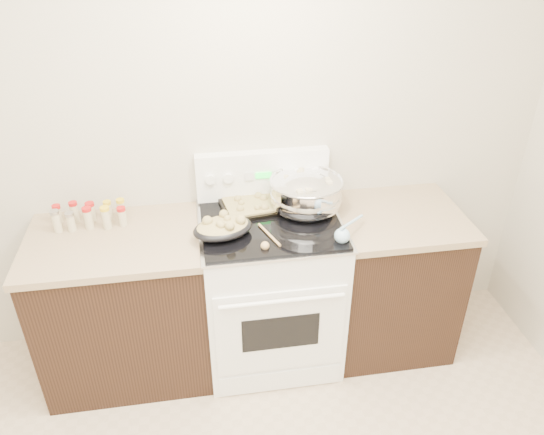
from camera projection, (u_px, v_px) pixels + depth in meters
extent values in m
cube|color=#BEB7A4|center=(197.00, 130.00, 2.90)|extent=(4.00, 0.05, 2.70)
cube|color=black|center=(127.00, 308.00, 3.02)|extent=(0.90, 0.64, 0.88)
cube|color=brown|center=(114.00, 241.00, 2.78)|extent=(0.93, 0.67, 0.04)
cube|color=black|center=(388.00, 281.00, 3.23)|extent=(0.70, 0.64, 0.88)
cube|color=brown|center=(398.00, 217.00, 2.99)|extent=(0.73, 0.67, 0.04)
cube|color=white|center=(271.00, 292.00, 3.11)|extent=(0.76, 0.66, 0.92)
cube|color=white|center=(281.00, 332.00, 2.83)|extent=(0.70, 0.01, 0.55)
cube|color=black|center=(281.00, 333.00, 2.82)|extent=(0.42, 0.01, 0.22)
cylinder|color=white|center=(282.00, 301.00, 2.67)|extent=(0.65, 0.02, 0.02)
cube|color=white|center=(280.00, 380.00, 3.03)|extent=(0.70, 0.01, 0.14)
cube|color=silver|center=(271.00, 224.00, 2.87)|extent=(0.78, 0.68, 0.01)
cube|color=black|center=(271.00, 223.00, 2.86)|extent=(0.74, 0.64, 0.01)
cube|color=white|center=(262.00, 174.00, 3.04)|extent=(0.76, 0.07, 0.28)
cylinder|color=white|center=(210.00, 180.00, 2.95)|extent=(0.06, 0.02, 0.06)
cylinder|color=white|center=(228.00, 178.00, 2.96)|extent=(0.06, 0.02, 0.06)
cylinder|color=white|center=(298.00, 173.00, 3.02)|extent=(0.06, 0.02, 0.06)
cylinder|color=white|center=(315.00, 172.00, 3.03)|extent=(0.06, 0.02, 0.06)
cube|color=#19E533|center=(264.00, 175.00, 2.99)|extent=(0.09, 0.00, 0.04)
cube|color=silver|center=(249.00, 176.00, 2.98)|extent=(0.05, 0.00, 0.05)
cube|color=silver|center=(277.00, 174.00, 3.00)|extent=(0.05, 0.00, 0.05)
ellipsoid|color=silver|center=(306.00, 197.00, 2.93)|extent=(0.53, 0.53, 0.24)
cylinder|color=silver|center=(306.00, 208.00, 2.97)|extent=(0.22, 0.22, 0.01)
torus|color=silver|center=(307.00, 181.00, 2.88)|extent=(0.41, 0.41, 0.02)
cylinder|color=silver|center=(306.00, 192.00, 2.92)|extent=(0.39, 0.39, 0.14)
cylinder|color=brown|center=(307.00, 183.00, 2.89)|extent=(0.36, 0.36, 0.00)
cube|color=#C5B991|center=(303.00, 174.00, 2.97)|extent=(0.04, 0.04, 0.02)
cube|color=#C5B991|center=(327.00, 180.00, 2.91)|extent=(0.03, 0.03, 0.02)
cube|color=#C5B991|center=(309.00, 183.00, 2.88)|extent=(0.03, 0.03, 0.02)
cube|color=#C5B991|center=(329.00, 183.00, 2.87)|extent=(0.03, 0.03, 0.03)
cube|color=#C5B991|center=(308.00, 191.00, 2.80)|extent=(0.04, 0.04, 0.03)
cube|color=#C5B991|center=(301.00, 170.00, 3.01)|extent=(0.04, 0.04, 0.02)
cube|color=#C5B991|center=(300.00, 172.00, 2.99)|extent=(0.04, 0.04, 0.03)
cube|color=#C5B991|center=(300.00, 192.00, 2.79)|extent=(0.03, 0.03, 0.03)
cube|color=#C5B991|center=(286.00, 178.00, 2.93)|extent=(0.03, 0.03, 0.02)
cube|color=#C5B991|center=(300.00, 175.00, 2.96)|extent=(0.04, 0.04, 0.03)
ellipsoid|color=black|center=(223.00, 228.00, 2.73)|extent=(0.36, 0.29, 0.08)
ellipsoid|color=tan|center=(223.00, 226.00, 2.72)|extent=(0.32, 0.27, 0.06)
sphere|color=tan|center=(241.00, 220.00, 2.71)|extent=(0.05, 0.05, 0.05)
sphere|color=tan|center=(220.00, 224.00, 2.67)|extent=(0.04, 0.04, 0.04)
sphere|color=tan|center=(227.00, 219.00, 2.73)|extent=(0.04, 0.04, 0.04)
sphere|color=tan|center=(221.00, 225.00, 2.67)|extent=(0.04, 0.04, 0.04)
sphere|color=tan|center=(230.00, 226.00, 2.65)|extent=(0.05, 0.05, 0.05)
sphere|color=tan|center=(224.00, 214.00, 2.75)|extent=(0.05, 0.05, 0.05)
sphere|color=tan|center=(207.00, 221.00, 2.70)|extent=(0.05, 0.05, 0.05)
sphere|color=tan|center=(229.00, 226.00, 2.66)|extent=(0.04, 0.04, 0.04)
cube|color=black|center=(256.00, 206.00, 2.99)|extent=(0.42, 0.32, 0.02)
cube|color=tan|center=(256.00, 204.00, 2.98)|extent=(0.37, 0.28, 0.02)
sphere|color=tan|center=(257.00, 208.00, 2.91)|extent=(0.03, 0.03, 0.03)
sphere|color=tan|center=(277.00, 198.00, 3.01)|extent=(0.03, 0.03, 0.03)
sphere|color=tan|center=(265.00, 207.00, 2.92)|extent=(0.05, 0.05, 0.05)
sphere|color=tan|center=(240.00, 209.00, 2.91)|extent=(0.04, 0.04, 0.04)
sphere|color=tan|center=(264.00, 198.00, 3.01)|extent=(0.05, 0.05, 0.05)
sphere|color=tan|center=(278.00, 198.00, 3.02)|extent=(0.04, 0.04, 0.04)
sphere|color=tan|center=(276.00, 201.00, 2.99)|extent=(0.04, 0.04, 0.04)
sphere|color=tan|center=(238.00, 199.00, 3.00)|extent=(0.04, 0.04, 0.04)
sphere|color=tan|center=(258.00, 196.00, 3.03)|extent=(0.05, 0.05, 0.05)
sphere|color=tan|center=(241.00, 203.00, 2.96)|extent=(0.03, 0.03, 0.03)
cylinder|color=tan|center=(269.00, 235.00, 2.74)|extent=(0.09, 0.22, 0.01)
sphere|color=tan|center=(265.00, 246.00, 2.64)|extent=(0.04, 0.04, 0.04)
sphere|color=#96BFDF|center=(342.00, 236.00, 2.69)|extent=(0.08, 0.08, 0.08)
cylinder|color=#96BFDF|center=(352.00, 222.00, 2.75)|extent=(0.19, 0.20, 0.07)
cylinder|color=#BFB28C|center=(58.00, 215.00, 2.88)|extent=(0.04, 0.04, 0.09)
cylinder|color=#B21414|center=(56.00, 207.00, 2.85)|extent=(0.04, 0.04, 0.02)
cylinder|color=#BFB28C|center=(75.00, 213.00, 2.89)|extent=(0.04, 0.04, 0.10)
cylinder|color=#B21414|center=(73.00, 204.00, 2.86)|extent=(0.05, 0.05, 0.02)
cylinder|color=#BFB28C|center=(91.00, 213.00, 2.89)|extent=(0.05, 0.05, 0.09)
cylinder|color=#B21414|center=(89.00, 204.00, 2.86)|extent=(0.05, 0.05, 0.02)
cylinder|color=#BFB28C|center=(108.00, 212.00, 2.91)|extent=(0.04, 0.04, 0.09)
cylinder|color=gold|center=(107.00, 203.00, 2.88)|extent=(0.04, 0.04, 0.02)
cylinder|color=#BFB28C|center=(122.00, 210.00, 2.91)|extent=(0.04, 0.04, 0.10)
cylinder|color=gold|center=(120.00, 201.00, 2.87)|extent=(0.04, 0.04, 0.02)
cylinder|color=#BFB28C|center=(57.00, 223.00, 2.79)|extent=(0.05, 0.05, 0.11)
cylinder|color=#B2B2B7|center=(54.00, 212.00, 2.76)|extent=(0.05, 0.05, 0.02)
cylinder|color=#BFB28C|center=(71.00, 223.00, 2.80)|extent=(0.04, 0.04, 0.09)
cylinder|color=#B2B2B7|center=(69.00, 214.00, 2.78)|extent=(0.05, 0.05, 0.02)
cylinder|color=#BFB28C|center=(89.00, 219.00, 2.82)|extent=(0.05, 0.05, 0.11)
cylinder|color=#B21414|center=(86.00, 209.00, 2.79)|extent=(0.05, 0.05, 0.02)
cylinder|color=#BFB28C|center=(106.00, 219.00, 2.82)|extent=(0.05, 0.05, 0.11)
cylinder|color=gold|center=(104.00, 209.00, 2.79)|extent=(0.05, 0.05, 0.02)
cylinder|color=#BFB28C|center=(122.00, 218.00, 2.85)|extent=(0.04, 0.04, 0.09)
cylinder|color=#B21414|center=(121.00, 209.00, 2.82)|extent=(0.05, 0.05, 0.02)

